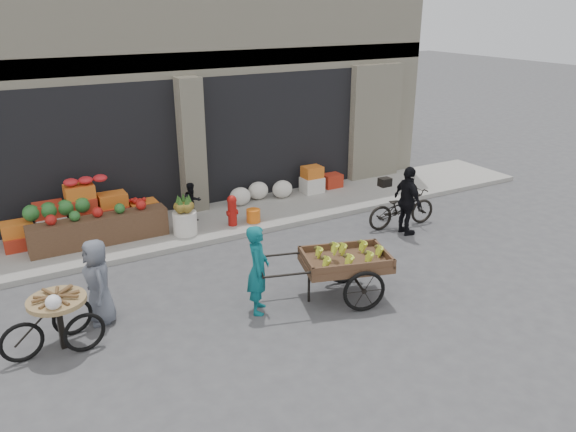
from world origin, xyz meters
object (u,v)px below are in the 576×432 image
seated_person (192,202)px  orange_bucket (253,216)px  pineapple_bin (185,223)px  vendor_grey (98,282)px  tricycle_cart (58,315)px  bicycle (402,208)px  vendor_woman (258,270)px  banana_cart (343,258)px  cyclist (408,201)px  fire_hydrant (232,209)px

seated_person → orange_bucket: bearing=-40.3°
pineapple_bin → vendor_grey: 3.50m
orange_bucket → tricycle_cart: 5.51m
vendor_grey → bicycle: size_ratio=0.83×
orange_bucket → vendor_woman: vendor_woman is taller
pineapple_bin → banana_cart: size_ratio=0.20×
vendor_grey → bicycle: bearing=95.8°
cyclist → vendor_grey: bearing=99.7°
pineapple_bin → seated_person: seated_person is taller
tricycle_cart → seated_person: bearing=39.2°
orange_bucket → vendor_woman: (-1.59, -3.44, 0.50)m
pineapple_bin → cyclist: (4.37, -2.15, 0.40)m
pineapple_bin → orange_bucket: pineapple_bin is taller
vendor_grey → cyclist: bearing=92.7°
tricycle_cart → vendor_grey: bearing=28.3°
pineapple_bin → cyclist: 4.89m
orange_bucket → seated_person: size_ratio=0.34×
banana_cart → cyclist: 3.37m
banana_cart → vendor_woman: vendor_woman is taller
seated_person → bicycle: bearing=-39.4°
fire_hydrant → vendor_grey: vendor_grey is taller
pineapple_bin → vendor_grey: (-2.35, -2.57, 0.34)m
vendor_grey → vendor_woman: bearing=66.7°
tricycle_cart → bicycle: (7.60, 1.33, -0.11)m
tricycle_cart → cyclist: cyclist is taller
pineapple_bin → tricycle_cart: size_ratio=0.36×
orange_bucket → tricycle_cart: tricycle_cart is taller
fire_hydrant → banana_cart: bearing=-84.5°
seated_person → bicycle: (4.17, -2.35, -0.13)m
fire_hydrant → vendor_woman: vendor_woman is taller
seated_person → vendor_grey: (-2.75, -3.17, 0.12)m
vendor_grey → cyclist: 6.73m
pineapple_bin → orange_bucket: (1.60, -0.10, -0.10)m
vendor_woman → vendor_grey: size_ratio=1.08×
orange_bucket → bicycle: bicycle is taller
orange_bucket → bicycle: 3.40m
tricycle_cart → vendor_grey: 0.86m
banana_cart → vendor_grey: 4.02m
vendor_grey → bicycle: 6.97m
orange_bucket → fire_hydrant: bearing=174.3°
pineapple_bin → vendor_grey: bearing=-132.4°
seated_person → banana_cart: bearing=-86.5°
orange_bucket → vendor_grey: size_ratio=0.23×
vendor_woman → bicycle: bearing=-39.1°
fire_hydrant → vendor_woman: (-1.09, -3.49, 0.26)m
vendor_grey → bicycle: (6.92, 0.83, -0.26)m
vendor_grey → cyclist: size_ratio=0.92×
fire_hydrant → bicycle: 3.86m
bicycle → orange_bucket: bearing=67.0°
tricycle_cart → vendor_grey: size_ratio=1.02×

